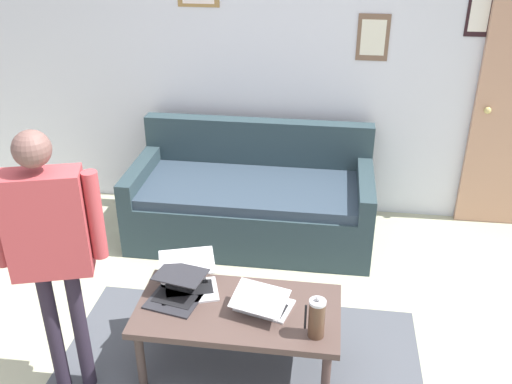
{
  "coord_description": "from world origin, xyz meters",
  "views": [
    {
      "loc": [
        -0.46,
        2.44,
        2.5
      ],
      "look_at": [
        0.0,
        -0.84,
        0.8
      ],
      "focal_mm": 39.87,
      "sensor_mm": 36.0,
      "label": 1
    }
  ],
  "objects_px": {
    "laptop_center": "(189,281)",
    "laptop_right": "(176,292)",
    "laptop_left": "(263,303)",
    "coffee_table": "(238,314)",
    "person_standing": "(49,236)",
    "french_press": "(317,318)",
    "couch": "(252,201)"
  },
  "relations": [
    {
      "from": "couch",
      "to": "laptop_center",
      "type": "distance_m",
      "value": 1.41
    },
    {
      "from": "couch",
      "to": "laptop_center",
      "type": "bearing_deg",
      "value": 82.59
    },
    {
      "from": "laptop_center",
      "to": "french_press",
      "type": "height_order",
      "value": "french_press"
    },
    {
      "from": "person_standing",
      "to": "french_press",
      "type": "bearing_deg",
      "value": -175.47
    },
    {
      "from": "coffee_table",
      "to": "french_press",
      "type": "bearing_deg",
      "value": 159.6
    },
    {
      "from": "laptop_right",
      "to": "person_standing",
      "type": "bearing_deg",
      "value": 30.34
    },
    {
      "from": "laptop_right",
      "to": "french_press",
      "type": "bearing_deg",
      "value": 165.89
    },
    {
      "from": "laptop_center",
      "to": "coffee_table",
      "type": "bearing_deg",
      "value": 154.56
    },
    {
      "from": "laptop_center",
      "to": "french_press",
      "type": "relative_size",
      "value": 1.75
    },
    {
      "from": "laptop_right",
      "to": "laptop_center",
      "type": "bearing_deg",
      "value": -112.18
    },
    {
      "from": "person_standing",
      "to": "coffee_table",
      "type": "bearing_deg",
      "value": -163.14
    },
    {
      "from": "laptop_center",
      "to": "person_standing",
      "type": "distance_m",
      "value": 0.89
    },
    {
      "from": "couch",
      "to": "laptop_right",
      "type": "bearing_deg",
      "value": 81.39
    },
    {
      "from": "laptop_left",
      "to": "couch",
      "type": "bearing_deg",
      "value": -79.43
    },
    {
      "from": "coffee_table",
      "to": "laptop_center",
      "type": "distance_m",
      "value": 0.37
    },
    {
      "from": "laptop_center",
      "to": "laptop_right",
      "type": "xyz_separation_m",
      "value": [
        0.05,
        0.11,
        0.0
      ]
    },
    {
      "from": "laptop_left",
      "to": "french_press",
      "type": "relative_size",
      "value": 1.42
    },
    {
      "from": "laptop_left",
      "to": "laptop_center",
      "type": "xyz_separation_m",
      "value": [
        0.47,
        -0.14,
        0.0
      ]
    },
    {
      "from": "couch",
      "to": "laptop_left",
      "type": "bearing_deg",
      "value": 100.57
    },
    {
      "from": "laptop_right",
      "to": "person_standing",
      "type": "height_order",
      "value": "person_standing"
    },
    {
      "from": "french_press",
      "to": "person_standing",
      "type": "xyz_separation_m",
      "value": [
        1.36,
        0.11,
        0.45
      ]
    },
    {
      "from": "laptop_right",
      "to": "french_press",
      "type": "distance_m",
      "value": 0.85
    },
    {
      "from": "french_press",
      "to": "person_standing",
      "type": "height_order",
      "value": "person_standing"
    },
    {
      "from": "laptop_center",
      "to": "french_press",
      "type": "xyz_separation_m",
      "value": [
        -0.77,
        0.32,
        0.07
      ]
    },
    {
      "from": "couch",
      "to": "laptop_left",
      "type": "relative_size",
      "value": 5.23
    },
    {
      "from": "laptop_center",
      "to": "person_standing",
      "type": "xyz_separation_m",
      "value": [
        0.58,
        0.43,
        0.52
      ]
    },
    {
      "from": "laptop_center",
      "to": "person_standing",
      "type": "height_order",
      "value": "person_standing"
    },
    {
      "from": "coffee_table",
      "to": "laptop_right",
      "type": "xyz_separation_m",
      "value": [
        0.37,
        -0.04,
        0.09
      ]
    },
    {
      "from": "couch",
      "to": "coffee_table",
      "type": "height_order",
      "value": "couch"
    },
    {
      "from": "laptop_left",
      "to": "laptop_right",
      "type": "relative_size",
      "value": 0.95
    },
    {
      "from": "coffee_table",
      "to": "laptop_left",
      "type": "bearing_deg",
      "value": -175.84
    },
    {
      "from": "laptop_left",
      "to": "laptop_center",
      "type": "bearing_deg",
      "value": -17.14
    }
  ]
}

